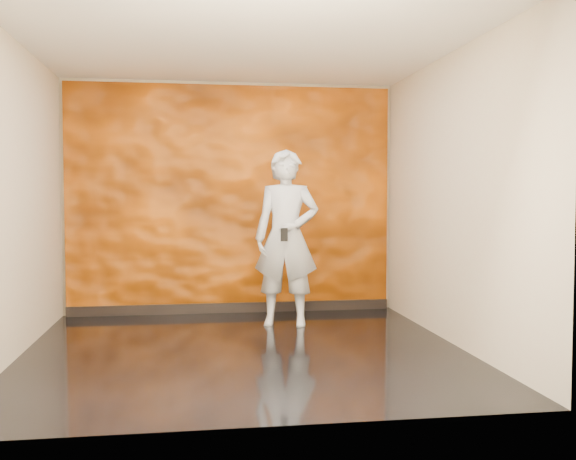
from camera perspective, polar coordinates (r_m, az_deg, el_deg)
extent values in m
cube|color=black|center=(6.04, -3.87, -10.62)|extent=(4.00, 4.00, 0.01)
cube|color=#BDA892|center=(7.86, -5.08, 2.87)|extent=(4.00, 0.02, 2.80)
cube|color=#BDA892|center=(3.88, -1.57, 2.76)|extent=(4.00, 0.02, 2.80)
cube|color=#BDA892|center=(6.05, -23.19, 2.60)|extent=(0.02, 4.00, 2.80)
cube|color=#BDA892|center=(6.35, 14.41, 2.76)|extent=(0.02, 4.00, 2.80)
cube|color=white|center=(6.03, -3.97, 16.26)|extent=(4.00, 4.00, 0.01)
cube|color=#E16106|center=(7.82, -5.06, 2.72)|extent=(3.90, 0.06, 2.75)
cube|color=black|center=(7.90, -5.00, -6.90)|extent=(3.90, 0.04, 0.12)
imported|color=#979BA4|center=(7.02, -0.14, -0.69)|extent=(0.80, 0.62, 1.93)
cube|color=black|center=(6.76, -0.34, -0.41)|extent=(0.08, 0.02, 0.14)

